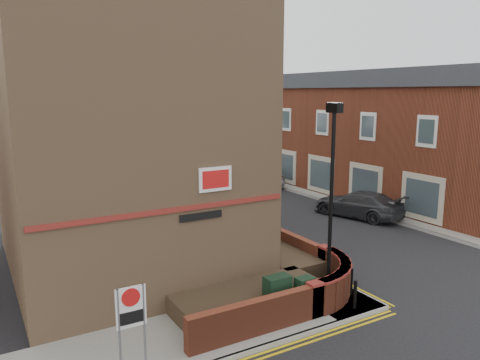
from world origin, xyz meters
name	(u,v)px	position (x,y,z in m)	size (l,w,h in m)	color
ground	(312,334)	(0.00, 0.00, 0.00)	(120.00, 120.00, 0.00)	black
pavement_corner	(176,340)	(-3.50, 1.50, 0.06)	(13.00, 3.00, 0.12)	gray
pavement_main	(168,206)	(2.00, 16.00, 0.06)	(2.00, 32.00, 0.12)	gray
pavement_far	(342,195)	(13.00, 13.00, 0.06)	(4.00, 40.00, 0.12)	gray
kerb_main_near	(183,204)	(3.00, 16.00, 0.06)	(0.15, 32.00, 0.12)	gray
kerb_main_far	(318,199)	(11.00, 13.00, 0.06)	(0.15, 40.00, 0.12)	gray
yellow_lines_main	(187,204)	(3.25, 16.00, 0.01)	(0.28, 32.00, 0.01)	gold
corner_building	(121,106)	(-2.84, 8.00, 6.23)	(8.95, 10.40, 13.60)	#977250
garden_wall	(264,300)	(0.00, 2.50, 0.00)	(6.80, 6.00, 1.20)	maroon
lamppost	(331,203)	(1.60, 1.20, 3.34)	(0.25, 0.50, 6.30)	black
utility_cabinet_large	(277,295)	(-0.30, 1.30, 0.72)	(0.80, 0.45, 1.20)	black
utility_cabinet_small	(305,295)	(0.50, 1.00, 0.67)	(0.55, 0.40, 1.10)	black
bollard_near	(355,294)	(2.00, 0.40, 0.57)	(0.11, 0.11, 0.90)	black
bollard_far	(351,282)	(2.60, 1.20, 0.57)	(0.11, 0.11, 0.90)	black
zone_sign	(131,314)	(-5.00, 0.50, 1.64)	(0.72, 0.07, 2.20)	slate
far_terrace	(322,130)	(14.50, 17.00, 4.04)	(5.40, 30.40, 8.00)	maroon
far_terrace_cream	(199,117)	(14.50, 38.00, 4.05)	(5.40, 12.40, 8.00)	#C0B29E
tree_near	(179,130)	(2.00, 14.05, 4.70)	(3.64, 3.65, 6.70)	#382B1E
tree_mid	(133,115)	(2.00, 22.05, 5.20)	(4.03, 4.03, 7.42)	#382B1E
tree_far	(103,114)	(2.00, 30.05, 4.91)	(3.81, 3.81, 7.00)	#382B1E
traffic_light_assembly	(127,146)	(2.40, 25.00, 2.78)	(0.20, 0.16, 4.20)	black
silver_car_near	(226,204)	(4.02, 12.41, 0.69)	(1.46, 4.19, 1.38)	#A1A6A9
red_car_main	(177,185)	(3.65, 18.54, 0.72)	(2.40, 5.20, 1.45)	maroon
grey_car_far	(358,204)	(10.19, 8.68, 0.72)	(2.02, 4.96, 1.44)	#303135
silver_car_far	(261,175)	(10.40, 18.80, 0.77)	(1.82, 4.52, 1.54)	#A5A6AC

